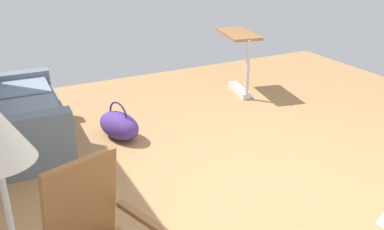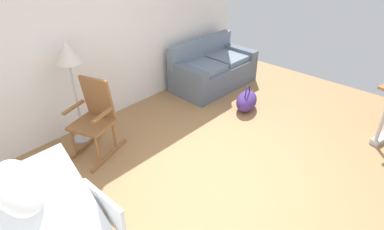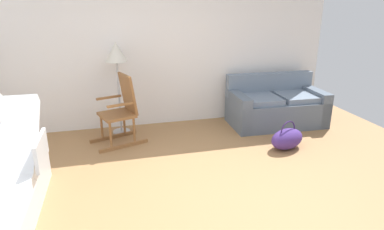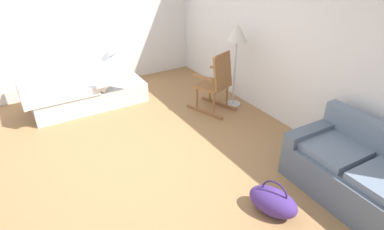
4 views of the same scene
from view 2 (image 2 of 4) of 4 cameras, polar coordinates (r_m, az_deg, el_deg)
name	(u,v)px [view 2 (image 2 of 4)]	position (r m, az deg, el deg)	size (l,w,h in m)	color
ground_plane	(230,178)	(4.15, 6.61, -10.80)	(7.24, 7.24, 0.00)	#9E7247
back_wall	(101,32)	(5.08, -15.59, 13.83)	(5.99, 0.10, 2.70)	white
couch	(213,71)	(6.23, 3.64, 7.74)	(1.63, 0.90, 0.85)	slate
rocking_chair	(95,118)	(4.48, -16.62, -0.58)	(0.87, 0.69, 1.05)	brown
floor_lamp	(68,59)	(4.49, -20.79, 9.11)	(0.34, 0.34, 1.48)	#B2B5BA
duffel_bag	(247,101)	(5.53, 9.50, 2.47)	(0.63, 0.49, 0.43)	#472D7A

